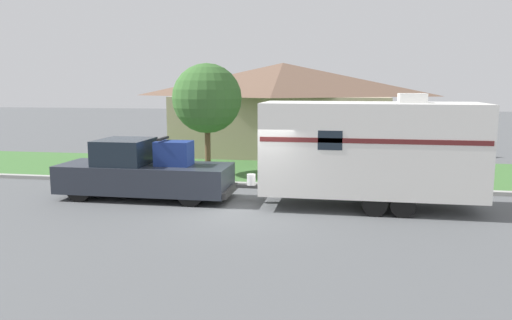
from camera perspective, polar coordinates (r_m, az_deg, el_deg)
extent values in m
plane|color=#515456|center=(15.07, -0.44, -5.99)|extent=(120.00, 120.00, 0.00)
cube|color=#999993|center=(18.66, 1.64, -2.90)|extent=(80.00, 0.30, 0.14)
cube|color=#3D6B33|center=(22.22, 3.00, -1.17)|extent=(80.00, 7.00, 0.03)
cube|color=tan|center=(27.72, 3.05, 4.06)|extent=(11.14, 6.31, 3.17)
pyramid|color=brown|center=(27.64, 3.09, 9.18)|extent=(12.04, 6.81, 1.78)
cube|color=#4C3828|center=(24.69, 2.16, 2.25)|extent=(1.00, 0.06, 2.10)
cylinder|color=black|center=(17.35, -19.53, -3.09)|extent=(0.85, 0.28, 0.85)
cylinder|color=black|center=(18.76, -17.09, -2.12)|extent=(0.85, 0.28, 0.85)
cylinder|color=black|center=(15.85, -7.48, -3.75)|extent=(0.85, 0.28, 0.85)
cylinder|color=black|center=(17.38, -5.88, -2.61)|extent=(0.85, 0.28, 0.85)
cube|color=#282D38|center=(17.69, -16.37, -1.84)|extent=(3.19, 1.99, 0.92)
cube|color=#19232D|center=(17.31, -14.79, 0.94)|extent=(1.66, 1.83, 0.83)
cube|color=#282D38|center=(16.63, -7.46, -2.21)|extent=(2.55, 1.99, 0.92)
cube|color=#333333|center=(16.35, -2.95, -3.55)|extent=(0.12, 1.79, 0.20)
cube|color=navy|center=(16.67, -9.36, 0.76)|extent=(1.15, 0.84, 0.80)
cube|color=black|center=(16.73, -10.59, 2.42)|extent=(0.10, 0.92, 0.08)
cylinder|color=black|center=(14.95, 13.40, -4.93)|extent=(0.72, 0.22, 0.72)
cylinder|color=black|center=(17.02, 12.99, -3.25)|extent=(0.72, 0.22, 0.72)
cylinder|color=black|center=(15.02, 16.42, -4.98)|extent=(0.72, 0.22, 0.72)
cylinder|color=black|center=(17.09, 15.64, -3.31)|extent=(0.72, 0.22, 0.72)
cube|color=silver|center=(15.72, 12.89, 1.34)|extent=(6.60, 2.41, 2.78)
cube|color=#5B1E1E|center=(14.48, 13.17, 2.10)|extent=(6.47, 0.01, 0.14)
cube|color=#383838|center=(16.19, -0.71, -3.05)|extent=(0.92, 0.12, 0.10)
cylinder|color=silver|center=(16.13, -0.55, -2.26)|extent=(0.28, 0.28, 0.36)
cube|color=silver|center=(15.71, 17.44, 6.77)|extent=(0.80, 0.68, 0.28)
cube|color=#19232D|center=(14.46, 8.46, 2.23)|extent=(0.70, 0.01, 0.56)
cylinder|color=brown|center=(19.12, 11.33, -1.19)|extent=(0.09, 0.09, 1.18)
cube|color=silver|center=(19.01, 11.39, 0.89)|extent=(0.48, 0.20, 0.22)
cylinder|color=brown|center=(21.15, -5.54, 1.19)|extent=(0.24, 0.24, 2.14)
sphere|color=#38662D|center=(20.98, -5.62, 7.03)|extent=(2.90, 2.90, 2.90)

